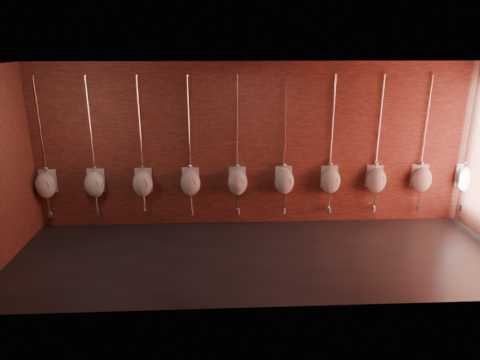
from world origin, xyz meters
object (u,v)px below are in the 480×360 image
at_px(urinal_9, 466,178).
at_px(urinal_7, 376,179).
at_px(urinal_0, 46,184).
at_px(urinal_2, 143,183).
at_px(urinal_6, 330,180).
at_px(urinal_1, 95,184).
at_px(urinal_4, 238,181).
at_px(urinal_8, 421,179).
at_px(urinal_5, 284,181).
at_px(urinal_3, 190,182).

bearing_deg(urinal_9, urinal_7, 180.00).
bearing_deg(urinal_0, urinal_7, 0.00).
bearing_deg(urinal_2, urinal_6, 0.00).
bearing_deg(urinal_1, urinal_2, 0.00).
height_order(urinal_4, urinal_8, same).
height_order(urinal_4, urinal_6, same).
xyz_separation_m(urinal_1, urinal_2, (0.92, 0.00, 0.00)).
xyz_separation_m(urinal_1, urinal_6, (4.61, 0.00, 0.00)).
bearing_deg(urinal_6, urinal_7, 0.00).
bearing_deg(urinal_4, urinal_5, 0.00).
distance_m(urinal_4, urinal_7, 2.77).
relative_size(urinal_0, urinal_4, 1.00).
relative_size(urinal_1, urinal_4, 1.00).
bearing_deg(urinal_4, urinal_3, 180.00).
height_order(urinal_2, urinal_3, same).
bearing_deg(urinal_3, urinal_5, 0.00).
distance_m(urinal_5, urinal_7, 1.84).
relative_size(urinal_5, urinal_8, 1.00).
relative_size(urinal_3, urinal_7, 1.00).
height_order(urinal_1, urinal_7, same).
xyz_separation_m(urinal_2, urinal_7, (4.61, 0.00, 0.00)).
height_order(urinal_3, urinal_4, same).
distance_m(urinal_5, urinal_9, 3.69).
bearing_deg(urinal_0, urinal_6, 0.00).
bearing_deg(urinal_5, urinal_1, 180.00).
xyz_separation_m(urinal_1, urinal_7, (5.53, 0.00, 0.00)).
xyz_separation_m(urinal_0, urinal_1, (0.92, 0.00, 0.00)).
relative_size(urinal_3, urinal_6, 1.00).
distance_m(urinal_6, urinal_8, 1.84).
height_order(urinal_3, urinal_9, same).
xyz_separation_m(urinal_0, urinal_6, (5.53, 0.00, 0.00)).
relative_size(urinal_2, urinal_4, 1.00).
xyz_separation_m(urinal_5, urinal_6, (0.92, 0.00, 0.00)).
height_order(urinal_7, urinal_9, same).
bearing_deg(urinal_6, urinal_4, 180.00).
relative_size(urinal_8, urinal_9, 1.00).
bearing_deg(urinal_3, urinal_2, 180.00).
distance_m(urinal_3, urinal_5, 1.84).
relative_size(urinal_2, urinal_6, 1.00).
distance_m(urinal_3, urinal_9, 5.53).
height_order(urinal_3, urinal_8, same).
distance_m(urinal_4, urinal_8, 3.69).
relative_size(urinal_2, urinal_7, 1.00).
distance_m(urinal_0, urinal_5, 4.61).
height_order(urinal_4, urinal_7, same).
height_order(urinal_0, urinal_7, same).
distance_m(urinal_3, urinal_4, 0.92).
distance_m(urinal_7, urinal_8, 0.92).
relative_size(urinal_5, urinal_7, 1.00).
distance_m(urinal_4, urinal_5, 0.92).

